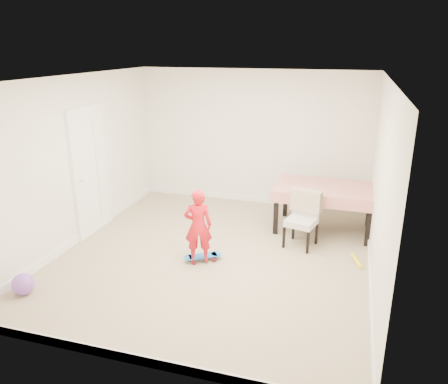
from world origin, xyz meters
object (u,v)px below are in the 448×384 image
(dining_chair, at_px, (301,220))
(skateboard, at_px, (203,258))
(dining_table, at_px, (324,208))
(child, at_px, (198,228))
(balloon, at_px, (23,284))

(dining_chair, relative_size, skateboard, 1.57)
(dining_table, bearing_deg, dining_chair, -108.85)
(skateboard, height_order, child, child)
(dining_table, relative_size, child, 1.52)
(skateboard, xyz_separation_m, balloon, (-1.89, -1.51, 0.10))
(child, bearing_deg, skateboard, -134.48)
(dining_table, relative_size, balloon, 5.92)
(child, xyz_separation_m, balloon, (-1.85, -1.43, -0.40))
(dining_table, bearing_deg, skateboard, -131.78)
(dining_chair, height_order, skateboard, dining_chair)
(dining_chair, distance_m, skateboard, 1.64)
(dining_table, relative_size, skateboard, 2.94)
(dining_table, bearing_deg, child, -131.09)
(child, distance_m, balloon, 2.37)
(dining_table, distance_m, skateboard, 2.33)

